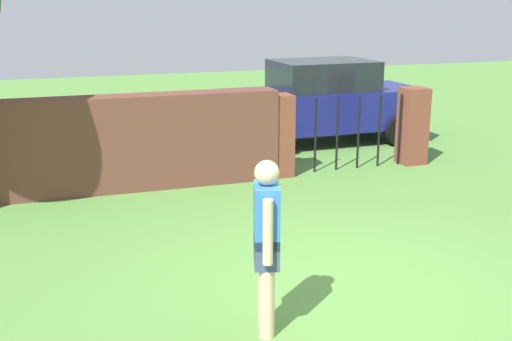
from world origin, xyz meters
name	(u,v)px	position (x,y,z in m)	size (l,w,h in m)	color
ground_plane	(346,292)	(0.00, 0.00, 0.00)	(40.00, 40.00, 0.00)	#568C3D
brick_wall	(136,142)	(-1.50, 4.43, 0.75)	(4.60, 0.50, 1.51)	brown
person	(266,239)	(-1.06, -0.48, 0.90)	(0.31, 0.52, 1.62)	beige
fence_gate	(348,131)	(2.21, 4.43, 0.70)	(3.06, 0.44, 1.40)	brown
car	(322,102)	(2.68, 6.59, 0.86)	(4.24, 1.99, 1.72)	navy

